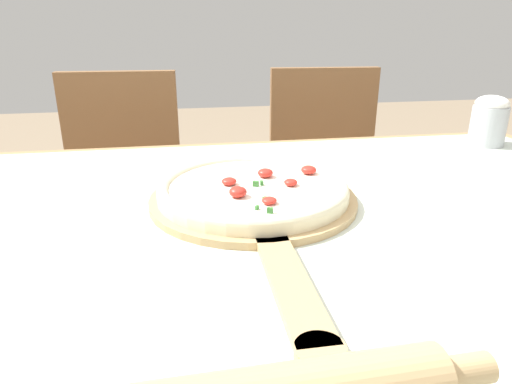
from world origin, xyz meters
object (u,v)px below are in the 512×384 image
object	(u,v)px
pizza	(253,189)
chair_right	(326,177)
pizza_peel	(256,205)
chair_left	(123,189)
flour_cup	(489,120)

from	to	relation	value
pizza	chair_right	xyz separation A→B (m)	(0.38, 0.76, -0.26)
pizza_peel	chair_right	xyz separation A→B (m)	(0.38, 0.79, -0.24)
chair_left	pizza	bearing A→B (deg)	-64.90
pizza	chair_left	world-z (taller)	chair_left
chair_left	flour_cup	distance (m)	1.10
pizza_peel	chair_left	distance (m)	0.88
pizza	chair_right	world-z (taller)	chair_right
chair_left	flour_cup	bearing A→B (deg)	-24.52
pizza_peel	flour_cup	world-z (taller)	flour_cup
pizza_peel	chair_left	world-z (taller)	chair_left
pizza	flour_cup	world-z (taller)	flour_cup
pizza_peel	chair_left	xyz separation A→B (m)	(-0.32, 0.79, -0.24)
chair_left	chair_right	world-z (taller)	same
chair_left	flour_cup	world-z (taller)	chair_left
chair_left	chair_right	distance (m)	0.70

